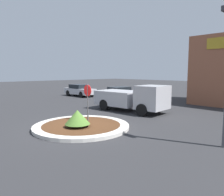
% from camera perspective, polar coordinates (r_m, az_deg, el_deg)
% --- Properties ---
extents(ground_plane, '(120.00, 120.00, 0.00)m').
position_cam_1_polar(ground_plane, '(11.90, -7.96, -7.68)').
color(ground_plane, '#2D2D30').
extents(traffic_island, '(5.08, 5.08, 0.17)m').
position_cam_1_polar(traffic_island, '(11.88, -7.96, -7.28)').
color(traffic_island, beige).
rests_on(traffic_island, ground_plane).
extents(stop_sign, '(0.66, 0.07, 2.27)m').
position_cam_1_polar(stop_sign, '(12.50, -6.38, 0.31)').
color(stop_sign, '#4C4C51').
rests_on(stop_sign, ground_plane).
extents(island_shrub, '(1.29, 1.29, 0.87)m').
position_cam_1_polar(island_shrub, '(11.29, -9.03, -4.92)').
color(island_shrub, brown).
rests_on(island_shrub, traffic_island).
extents(utility_truck, '(5.82, 2.77, 2.02)m').
position_cam_1_polar(utility_truck, '(16.46, 5.30, 0.01)').
color(utility_truck, '#B2B2B7').
rests_on(utility_truck, ground_plane).
extents(parked_sedan_silver, '(4.45, 1.85, 1.44)m').
position_cam_1_polar(parked_sedan_silver, '(27.06, -8.49, 2.05)').
color(parked_sedan_silver, '#B7B7BC').
rests_on(parked_sedan_silver, ground_plane).
extents(parked_sedan_white, '(2.25, 4.62, 1.38)m').
position_cam_1_polar(parked_sedan_white, '(23.34, 2.20, 1.26)').
color(parked_sedan_white, silver).
rests_on(parked_sedan_white, ground_plane).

